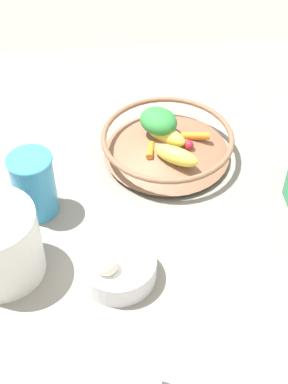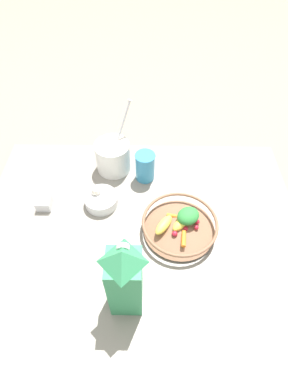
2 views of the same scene
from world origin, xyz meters
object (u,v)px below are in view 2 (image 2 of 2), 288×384
(milk_carton, at_px, (125,279))
(spice_jar, at_px, (44,204))
(fruit_bowl, at_px, (180,225))
(drinking_cup, at_px, (145,166))
(yogurt_tub, at_px, (113,155))
(garlic_bowl, at_px, (101,199))

(milk_carton, xyz_separation_m, spice_jar, (0.30, -0.32, -0.12))
(fruit_bowl, relative_size, drinking_cup, 2.10)
(fruit_bowl, relative_size, yogurt_tub, 0.97)
(milk_carton, bearing_deg, drinking_cup, -95.25)
(yogurt_tub, distance_m, spice_jar, 0.30)
(fruit_bowl, relative_size, milk_carton, 0.86)
(fruit_bowl, height_order, garlic_bowl, fruit_bowl)
(drinking_cup, distance_m, garlic_bowl, 0.20)
(fruit_bowl, relative_size, garlic_bowl, 2.13)
(drinking_cup, relative_size, spice_jar, 2.36)
(yogurt_tub, relative_size, drinking_cup, 2.16)
(yogurt_tub, relative_size, garlic_bowl, 2.19)
(drinking_cup, height_order, garlic_bowl, drinking_cup)
(spice_jar, height_order, garlic_bowl, garlic_bowl)
(drinking_cup, bearing_deg, milk_carton, 84.75)
(spice_jar, bearing_deg, drinking_cup, -157.45)
(yogurt_tub, distance_m, garlic_bowl, 0.18)
(milk_carton, distance_m, yogurt_tub, 0.52)
(fruit_bowl, height_order, spice_jar, fruit_bowl)
(spice_jar, xyz_separation_m, garlic_bowl, (-0.19, -0.02, 0.00))
(milk_carton, distance_m, drinking_cup, 0.47)
(yogurt_tub, xyz_separation_m, drinking_cup, (-0.12, 0.05, -0.01))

